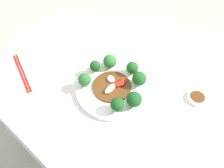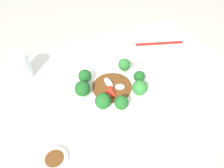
{
  "view_description": "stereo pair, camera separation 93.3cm",
  "coord_description": "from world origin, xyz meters",
  "px_view_note": "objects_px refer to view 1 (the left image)",
  "views": [
    {
      "loc": [
        -0.36,
        0.34,
        1.48
      ],
      "look_at": [
        -0.02,
        -0.05,
        0.79
      ],
      "focal_mm": 35.0,
      "sensor_mm": 36.0,
      "label": 1
    },
    {
      "loc": [
        -0.28,
        -0.58,
        1.39
      ],
      "look_at": [
        -0.02,
        -0.05,
        0.79
      ],
      "focal_mm": 35.0,
      "sensor_mm": 36.0,
      "label": 2
    }
  ],
  "objects_px": {
    "broccoli_northeast": "(85,80)",
    "broccoli_southeast": "(110,61)",
    "broccoli_northwest": "(117,105)",
    "broccoli_east": "(95,66)",
    "chopsticks": "(22,72)",
    "broccoli_southwest": "(139,79)",
    "stirfry_center": "(113,86)",
    "sauce_dish": "(197,98)",
    "broccoli_west": "(134,99)",
    "plate": "(112,88)",
    "broccoli_south": "(132,68)"
  },
  "relations": [
    {
      "from": "broccoli_northeast",
      "to": "sauce_dish",
      "type": "relative_size",
      "value": 0.82
    },
    {
      "from": "plate",
      "to": "broccoli_east",
      "type": "bearing_deg",
      "value": -9.79
    },
    {
      "from": "chopsticks",
      "to": "broccoli_northwest",
      "type": "bearing_deg",
      "value": -164.78
    },
    {
      "from": "broccoli_northwest",
      "to": "stirfry_center",
      "type": "bearing_deg",
      "value": -41.61
    },
    {
      "from": "broccoli_east",
      "to": "broccoli_southeast",
      "type": "relative_size",
      "value": 0.83
    },
    {
      "from": "broccoli_southeast",
      "to": "broccoli_northwest",
      "type": "height_order",
      "value": "broccoli_northwest"
    },
    {
      "from": "broccoli_northwest",
      "to": "chopsticks",
      "type": "xyz_separation_m",
      "value": [
        0.44,
        0.12,
        -0.05
      ]
    },
    {
      "from": "broccoli_west",
      "to": "stirfry_center",
      "type": "distance_m",
      "value": 0.12
    },
    {
      "from": "broccoli_northwest",
      "to": "sauce_dish",
      "type": "relative_size",
      "value": 0.85
    },
    {
      "from": "broccoli_east",
      "to": "sauce_dish",
      "type": "bearing_deg",
      "value": -156.87
    },
    {
      "from": "plate",
      "to": "broccoli_southwest",
      "type": "xyz_separation_m",
      "value": [
        -0.07,
        -0.08,
        0.05
      ]
    },
    {
      "from": "chopsticks",
      "to": "stirfry_center",
      "type": "bearing_deg",
      "value": -151.68
    },
    {
      "from": "broccoli_south",
      "to": "broccoli_northwest",
      "type": "height_order",
      "value": "broccoli_northwest"
    },
    {
      "from": "broccoli_northeast",
      "to": "chopsticks",
      "type": "xyz_separation_m",
      "value": [
        0.27,
        0.12,
        -0.05
      ]
    },
    {
      "from": "broccoli_southeast",
      "to": "broccoli_southwest",
      "type": "bearing_deg",
      "value": -178.86
    },
    {
      "from": "broccoli_southwest",
      "to": "broccoli_east",
      "type": "relative_size",
      "value": 1.27
    },
    {
      "from": "broccoli_southeast",
      "to": "chopsticks",
      "type": "relative_size",
      "value": 0.28
    },
    {
      "from": "broccoli_east",
      "to": "broccoli_southeast",
      "type": "bearing_deg",
      "value": -119.44
    },
    {
      "from": "broccoli_south",
      "to": "sauce_dish",
      "type": "xyz_separation_m",
      "value": [
        -0.27,
        -0.08,
        -0.05
      ]
    },
    {
      "from": "broccoli_southwest",
      "to": "broccoli_northeast",
      "type": "height_order",
      "value": "broccoli_southwest"
    },
    {
      "from": "sauce_dish",
      "to": "chopsticks",
      "type": "bearing_deg",
      "value": 30.41
    },
    {
      "from": "broccoli_east",
      "to": "broccoli_northwest",
      "type": "distance_m",
      "value": 0.21
    },
    {
      "from": "broccoli_southwest",
      "to": "broccoli_west",
      "type": "height_order",
      "value": "broccoli_southwest"
    },
    {
      "from": "broccoli_southeast",
      "to": "stirfry_center",
      "type": "distance_m",
      "value": 0.11
    },
    {
      "from": "broccoli_east",
      "to": "stirfry_center",
      "type": "distance_m",
      "value": 0.12
    },
    {
      "from": "broccoli_east",
      "to": "sauce_dish",
      "type": "height_order",
      "value": "broccoli_east"
    },
    {
      "from": "broccoli_west",
      "to": "broccoli_southwest",
      "type": "bearing_deg",
      "value": -64.41
    },
    {
      "from": "broccoli_northwest",
      "to": "broccoli_southwest",
      "type": "bearing_deg",
      "value": -85.49
    },
    {
      "from": "broccoli_southwest",
      "to": "broccoli_east",
      "type": "distance_m",
      "value": 0.19
    },
    {
      "from": "plate",
      "to": "sauce_dish",
      "type": "distance_m",
      "value": 0.34
    },
    {
      "from": "broccoli_southwest",
      "to": "broccoli_northeast",
      "type": "xyz_separation_m",
      "value": [
        0.16,
        0.14,
        -0.0
      ]
    },
    {
      "from": "plate",
      "to": "broccoli_southeast",
      "type": "relative_size",
      "value": 4.53
    },
    {
      "from": "plate",
      "to": "chopsticks",
      "type": "height_order",
      "value": "plate"
    },
    {
      "from": "broccoli_east",
      "to": "broccoli_west",
      "type": "bearing_deg",
      "value": 172.62
    },
    {
      "from": "plate",
      "to": "broccoli_southwest",
      "type": "distance_m",
      "value": 0.12
    },
    {
      "from": "broccoli_west",
      "to": "chopsticks",
      "type": "bearing_deg",
      "value": 20.63
    },
    {
      "from": "broccoli_south",
      "to": "broccoli_southwest",
      "type": "height_order",
      "value": "broccoli_southwest"
    },
    {
      "from": "broccoli_northeast",
      "to": "broccoli_southeast",
      "type": "bearing_deg",
      "value": -93.91
    },
    {
      "from": "broccoli_east",
      "to": "stirfry_center",
      "type": "bearing_deg",
      "value": 172.93
    },
    {
      "from": "broccoli_northeast",
      "to": "chopsticks",
      "type": "height_order",
      "value": "broccoli_northeast"
    },
    {
      "from": "broccoli_northwest",
      "to": "broccoli_east",
      "type": "bearing_deg",
      "value": -24.07
    },
    {
      "from": "plate",
      "to": "broccoli_east",
      "type": "relative_size",
      "value": 5.43
    },
    {
      "from": "plate",
      "to": "sauce_dish",
      "type": "bearing_deg",
      "value": -146.6
    },
    {
      "from": "broccoli_northeast",
      "to": "broccoli_southeast",
      "type": "distance_m",
      "value": 0.14
    },
    {
      "from": "broccoli_east",
      "to": "broccoli_southwest",
      "type": "bearing_deg",
      "value": -161.78
    },
    {
      "from": "broccoli_southwest",
      "to": "broccoli_southeast",
      "type": "xyz_separation_m",
      "value": [
        0.15,
        0.0,
        -0.0
      ]
    },
    {
      "from": "broccoli_northeast",
      "to": "plate",
      "type": "bearing_deg",
      "value": -143.72
    },
    {
      "from": "stirfry_center",
      "to": "sauce_dish",
      "type": "xyz_separation_m",
      "value": [
        -0.28,
        -0.18,
        -0.02
      ]
    },
    {
      "from": "broccoli_southwest",
      "to": "sauce_dish",
      "type": "relative_size",
      "value": 0.88
    },
    {
      "from": "plate",
      "to": "broccoli_southwest",
      "type": "bearing_deg",
      "value": -132.77
    }
  ]
}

